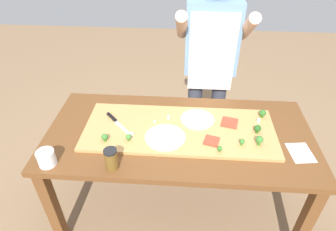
{
  "coord_description": "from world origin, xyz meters",
  "views": [
    {
      "loc": [
        0.03,
        -1.47,
        2.01
      ],
      "look_at": [
        -0.08,
        0.06,
        0.87
      ],
      "focal_mm": 31.02,
      "sensor_mm": 36.0,
      "label": 1
    }
  ],
  "objects_px": {
    "pizza_whole_cheese_artichoke": "(197,119)",
    "pizza_whole_white_garlic": "(165,137)",
    "chefs_knife": "(116,121)",
    "broccoli_floret_back_right": "(105,137)",
    "recipe_note": "(301,153)",
    "prep_table": "(179,143)",
    "sauce_jar": "(111,159)",
    "pizza_slice_far_left": "(229,123)",
    "broccoli_floret_back_left": "(242,142)",
    "broccoli_floret_front_right": "(220,149)",
    "broccoli_floret_center_left": "(260,140)",
    "cheese_crumble_b": "(259,120)",
    "cheese_crumble_d": "(155,122)",
    "broccoli_floret_back_mid": "(258,129)",
    "pizza_slice_far_right": "(211,141)",
    "cheese_crumble_c": "(132,134)",
    "cheese_crumble_a": "(169,117)",
    "broccoli_floret_center_right": "(263,113)",
    "cook_center": "(210,60)",
    "broccoli_floret_front_left": "(128,137)"
  },
  "relations": [
    {
      "from": "broccoli_floret_back_mid",
      "to": "cheese_crumble_b",
      "type": "height_order",
      "value": "broccoli_floret_back_mid"
    },
    {
      "from": "broccoli_floret_center_left",
      "to": "cheese_crumble_d",
      "type": "distance_m",
      "value": 0.68
    },
    {
      "from": "pizza_slice_far_left",
      "to": "cheese_crumble_c",
      "type": "xyz_separation_m",
      "value": [
        -0.63,
        -0.17,
        0.0
      ]
    },
    {
      "from": "pizza_whole_white_garlic",
      "to": "sauce_jar",
      "type": "relative_size",
      "value": 1.96
    },
    {
      "from": "prep_table",
      "to": "cheese_crumble_d",
      "type": "distance_m",
      "value": 0.22
    },
    {
      "from": "broccoli_floret_back_mid",
      "to": "broccoli_floret_center_right",
      "type": "bearing_deg",
      "value": 69.65
    },
    {
      "from": "broccoli_floret_center_left",
      "to": "broccoli_floret_back_mid",
      "type": "distance_m",
      "value": 0.12
    },
    {
      "from": "broccoli_floret_center_left",
      "to": "cook_center",
      "type": "bearing_deg",
      "value": 110.48
    },
    {
      "from": "pizza_whole_cheese_artichoke",
      "to": "pizza_whole_white_garlic",
      "type": "relative_size",
      "value": 0.9
    },
    {
      "from": "prep_table",
      "to": "pizza_slice_far_left",
      "type": "distance_m",
      "value": 0.37
    },
    {
      "from": "cheese_crumble_d",
      "to": "pizza_whole_cheese_artichoke",
      "type": "bearing_deg",
      "value": 9.64
    },
    {
      "from": "pizza_whole_cheese_artichoke",
      "to": "cheese_crumble_a",
      "type": "xyz_separation_m",
      "value": [
        -0.2,
        0.0,
        0.0
      ]
    },
    {
      "from": "chefs_knife",
      "to": "pizza_whole_cheese_artichoke",
      "type": "bearing_deg",
      "value": 6.16
    },
    {
      "from": "cheese_crumble_b",
      "to": "sauce_jar",
      "type": "relative_size",
      "value": 0.16
    },
    {
      "from": "pizza_slice_far_right",
      "to": "cheese_crumble_b",
      "type": "height_order",
      "value": "cheese_crumble_b"
    },
    {
      "from": "broccoli_floret_back_mid",
      "to": "cheese_crumble_d",
      "type": "distance_m",
      "value": 0.67
    },
    {
      "from": "cheese_crumble_d",
      "to": "broccoli_floret_center_right",
      "type": "bearing_deg",
      "value": 8.7
    },
    {
      "from": "broccoli_floret_center_left",
      "to": "cheese_crumble_c",
      "type": "bearing_deg",
      "value": 177.79
    },
    {
      "from": "broccoli_floret_back_right",
      "to": "cook_center",
      "type": "distance_m",
      "value": 1.04
    },
    {
      "from": "prep_table",
      "to": "broccoli_floret_center_left",
      "type": "xyz_separation_m",
      "value": [
        0.49,
        -0.11,
        0.16
      ]
    },
    {
      "from": "pizza_slice_far_left",
      "to": "cheese_crumble_c",
      "type": "distance_m",
      "value": 0.66
    },
    {
      "from": "broccoli_floret_back_left",
      "to": "broccoli_floret_center_left",
      "type": "bearing_deg",
      "value": 6.17
    },
    {
      "from": "pizza_whole_cheese_artichoke",
      "to": "pizza_slice_far_left",
      "type": "bearing_deg",
      "value": -5.68
    },
    {
      "from": "cheese_crumble_c",
      "to": "broccoli_floret_center_left",
      "type": "bearing_deg",
      "value": -2.21
    },
    {
      "from": "prep_table",
      "to": "sauce_jar",
      "type": "relative_size",
      "value": 13.1
    },
    {
      "from": "broccoli_floret_front_left",
      "to": "broccoli_floret_center_right",
      "type": "bearing_deg",
      "value": 19.11
    },
    {
      "from": "cheese_crumble_b",
      "to": "cook_center",
      "type": "distance_m",
      "value": 0.63
    },
    {
      "from": "prep_table",
      "to": "broccoli_floret_front_right",
      "type": "relative_size",
      "value": 43.4
    },
    {
      "from": "broccoli_floret_back_right",
      "to": "cheese_crumble_a",
      "type": "bearing_deg",
      "value": 34.27
    },
    {
      "from": "cheese_crumble_c",
      "to": "chefs_knife",
      "type": "bearing_deg",
      "value": 135.69
    },
    {
      "from": "broccoli_floret_back_right",
      "to": "cheese_crumble_d",
      "type": "distance_m",
      "value": 0.36
    },
    {
      "from": "pizza_whole_white_garlic",
      "to": "sauce_jar",
      "type": "xyz_separation_m",
      "value": [
        -0.28,
        -0.25,
        0.04
      ]
    },
    {
      "from": "broccoli_floret_center_left",
      "to": "broccoli_floret_back_left",
      "type": "bearing_deg",
      "value": -173.83
    },
    {
      "from": "broccoli_floret_center_right",
      "to": "broccoli_floret_back_left",
      "type": "relative_size",
      "value": 1.29
    },
    {
      "from": "prep_table",
      "to": "cheese_crumble_c",
      "type": "distance_m",
      "value": 0.33
    },
    {
      "from": "pizza_whole_cheese_artichoke",
      "to": "cheese_crumble_c",
      "type": "distance_m",
      "value": 0.46
    },
    {
      "from": "cheese_crumble_b",
      "to": "cook_center",
      "type": "xyz_separation_m",
      "value": [
        -0.32,
        0.51,
        0.19
      ]
    },
    {
      "from": "pizza_slice_far_left",
      "to": "sauce_jar",
      "type": "xyz_separation_m",
      "value": [
        -0.7,
        -0.43,
        0.04
      ]
    },
    {
      "from": "broccoli_floret_back_mid",
      "to": "pizza_slice_far_right",
      "type": "bearing_deg",
      "value": -159.95
    },
    {
      "from": "chefs_knife",
      "to": "sauce_jar",
      "type": "bearing_deg",
      "value": -80.63
    },
    {
      "from": "pizza_whole_white_garlic",
      "to": "broccoli_floret_center_left",
      "type": "distance_m",
      "value": 0.58
    },
    {
      "from": "broccoli_floret_back_right",
      "to": "recipe_note",
      "type": "distance_m",
      "value": 1.2
    },
    {
      "from": "broccoli_floret_center_left",
      "to": "recipe_note",
      "type": "distance_m",
      "value": 0.26
    },
    {
      "from": "pizza_slice_far_right",
      "to": "cheese_crumble_d",
      "type": "relative_size",
      "value": 6.64
    },
    {
      "from": "pizza_slice_far_right",
      "to": "cheese_crumble_a",
      "type": "relative_size",
      "value": 4.68
    },
    {
      "from": "prep_table",
      "to": "sauce_jar",
      "type": "xyz_separation_m",
      "value": [
        -0.37,
        -0.34,
        0.16
      ]
    },
    {
      "from": "recipe_note",
      "to": "cook_center",
      "type": "xyz_separation_m",
      "value": [
        -0.53,
        0.78,
        0.22
      ]
    },
    {
      "from": "chefs_knife",
      "to": "pizza_slice_far_left",
      "type": "bearing_deg",
      "value": 2.85
    },
    {
      "from": "broccoli_floret_back_left",
      "to": "broccoli_floret_front_right",
      "type": "xyz_separation_m",
      "value": [
        -0.14,
        -0.07,
        -0.0
      ]
    },
    {
      "from": "broccoli_floret_back_left",
      "to": "broccoli_floret_back_mid",
      "type": "height_order",
      "value": "broccoli_floret_back_mid"
    }
  ]
}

